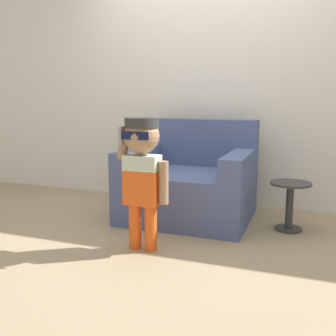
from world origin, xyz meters
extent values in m
plane|color=#998466|center=(0.00, 0.00, 0.00)|extent=(10.00, 10.00, 0.00)
cube|color=silver|center=(0.00, 0.73, 1.30)|extent=(10.00, 0.05, 2.60)
cube|color=#475684|center=(-0.03, 0.06, 0.22)|extent=(1.14, 0.95, 0.45)
cube|color=#475684|center=(-0.03, 0.44, 0.68)|extent=(1.14, 0.18, 0.46)
cube|color=#475684|center=(-0.51, -0.04, 0.55)|extent=(0.18, 0.76, 0.20)
cube|color=#475684|center=(0.45, -0.04, 0.55)|extent=(0.18, 0.76, 0.20)
cylinder|color=#E05119|center=(-0.18, -0.79, 0.17)|extent=(0.09, 0.09, 0.35)
cylinder|color=#E05119|center=(-0.05, -0.79, 0.17)|extent=(0.09, 0.09, 0.35)
cube|color=#E05119|center=(-0.11, -0.79, 0.47)|extent=(0.25, 0.15, 0.25)
cube|color=#B7C6B2|center=(-0.11, -0.79, 0.66)|extent=(0.25, 0.15, 0.11)
sphere|color=#997051|center=(-0.11, -0.79, 0.85)|extent=(0.25, 0.25, 0.25)
cylinder|color=#2D2D2D|center=(-0.11, -0.79, 0.94)|extent=(0.24, 0.24, 0.07)
cube|color=#2D2D2D|center=(-0.11, -0.68, 0.92)|extent=(0.15, 0.11, 0.01)
cube|color=#0F1433|center=(-0.11, -0.91, 0.86)|extent=(0.20, 0.01, 0.06)
cylinder|color=#997051|center=(0.05, -0.79, 0.52)|extent=(0.07, 0.07, 0.31)
cylinder|color=#997051|center=(-0.26, -0.79, 0.76)|extent=(0.10, 0.07, 0.19)
cube|color=gray|center=(-0.26, -0.81, 0.85)|extent=(0.02, 0.07, 0.13)
cylinder|color=#333333|center=(0.88, 0.03, 0.01)|extent=(0.22, 0.22, 0.02)
cylinder|color=#333333|center=(0.88, 0.03, 0.20)|extent=(0.06, 0.06, 0.40)
cylinder|color=#333333|center=(0.88, 0.03, 0.41)|extent=(0.34, 0.34, 0.02)
camera|label=1|loc=(1.03, -3.34, 1.12)|focal=42.00mm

